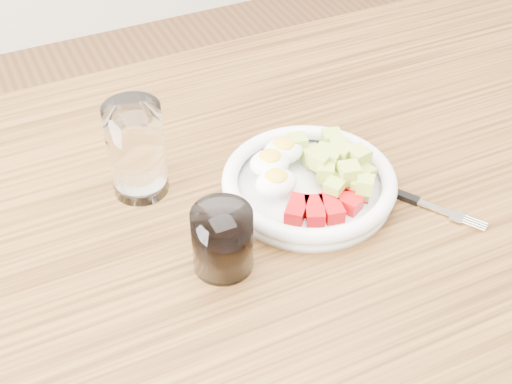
# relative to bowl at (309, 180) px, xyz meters

# --- Properties ---
(dining_table) EXTENTS (1.50, 0.90, 0.77)m
(dining_table) POSITION_rel_bowl_xyz_m (-0.07, -0.01, -0.12)
(dining_table) COLOR brown
(dining_table) RESTS_ON ground
(bowl) EXTENTS (0.25, 0.25, 0.06)m
(bowl) POSITION_rel_bowl_xyz_m (0.00, 0.00, 0.00)
(bowl) COLOR white
(bowl) RESTS_ON dining_table
(fork) EXTENTS (0.11, 0.16, 0.01)m
(fork) POSITION_rel_bowl_xyz_m (0.12, -0.07, -0.02)
(fork) COLOR black
(fork) RESTS_ON dining_table
(water_glass) EXTENTS (0.08, 0.08, 0.14)m
(water_glass) POSITION_rel_bowl_xyz_m (-0.21, 0.11, 0.05)
(water_glass) COLOR white
(water_glass) RESTS_ON dining_table
(coffee_glass) EXTENTS (0.08, 0.08, 0.09)m
(coffee_glass) POSITION_rel_bowl_xyz_m (-0.16, -0.08, 0.02)
(coffee_glass) COLOR white
(coffee_glass) RESTS_ON dining_table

